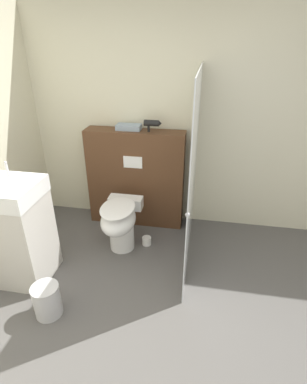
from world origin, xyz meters
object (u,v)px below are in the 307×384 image
object	(u,v)px
sink_vanity	(12,232)
waste_bin	(47,300)
hair_drier	(152,123)
toilet	(120,222)

from	to	relation	value
sink_vanity	waste_bin	xyz separation A→B (m)	(0.50, -0.41, -0.36)
sink_vanity	hair_drier	bearing A→B (deg)	46.17
hair_drier	waste_bin	size ratio (longest dim) A/B	0.65
hair_drier	toilet	bearing A→B (deg)	-111.96
toilet	waste_bin	size ratio (longest dim) A/B	2.12
toilet	sink_vanity	world-z (taller)	sink_vanity
sink_vanity	hair_drier	world-z (taller)	hair_drier
toilet	waste_bin	world-z (taller)	toilet
sink_vanity	waste_bin	bearing A→B (deg)	-39.20
sink_vanity	waste_bin	size ratio (longest dim) A/B	3.88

